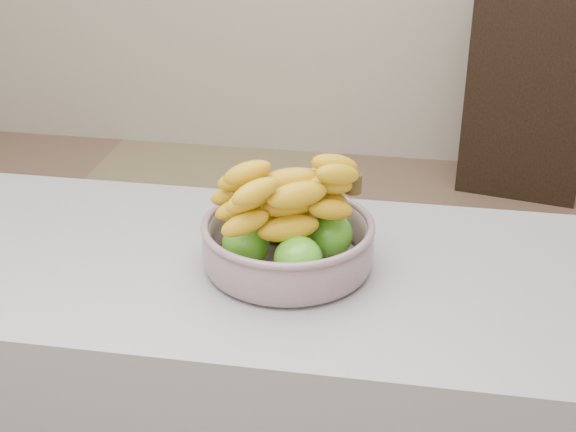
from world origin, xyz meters
name	(u,v)px	position (x,y,z in m)	size (l,w,h in m)	color
ground	(273,389)	(0.00, 0.00, 0.00)	(4.00, 4.00, 0.00)	#8B7C55
cabinet	(532,85)	(0.90, 1.78, 0.49)	(0.55, 0.44, 0.99)	black
fruit_bowl	(288,236)	(0.18, -0.76, 0.96)	(0.30, 0.30, 0.19)	#97A6B6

